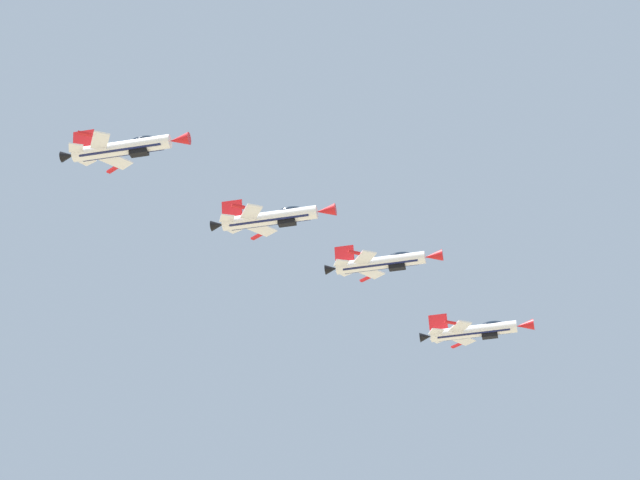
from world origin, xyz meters
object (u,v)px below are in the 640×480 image
at_px(fighter_jet_left_wing, 383,263).
at_px(fighter_jet_right_wing, 272,218).
at_px(fighter_jet_lead, 476,331).
at_px(fighter_jet_left_outer, 124,148).

height_order(fighter_jet_left_wing, fighter_jet_right_wing, fighter_jet_left_wing).
distance_m(fighter_jet_lead, fighter_jet_left_wing, 17.87).
bearing_deg(fighter_jet_lead, fighter_jet_left_wing, -37.72).
height_order(fighter_jet_lead, fighter_jet_right_wing, fighter_jet_right_wing).
bearing_deg(fighter_jet_right_wing, fighter_jet_left_wing, 142.34).
distance_m(fighter_jet_lead, fighter_jet_right_wing, 36.61).
relative_size(fighter_jet_right_wing, fighter_jet_left_outer, 1.00).
xyz_separation_m(fighter_jet_lead, fighter_jet_left_outer, (-51.55, -23.77, 1.93)).
bearing_deg(fighter_jet_left_wing, fighter_jet_right_wing, -37.66).
distance_m(fighter_jet_right_wing, fighter_jet_left_outer, 20.40).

